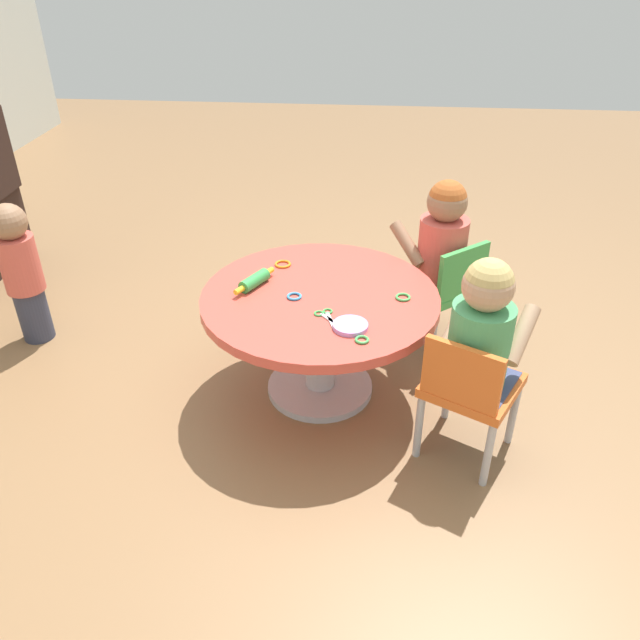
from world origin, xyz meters
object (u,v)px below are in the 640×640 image
at_px(craft_table, 320,318).
at_px(rolling_pin, 254,281).
at_px(seated_child_right, 442,238).
at_px(child_chair_right, 443,288).
at_px(seated_child_left, 482,329).
at_px(child_chair_left, 469,388).
at_px(craft_scissors, 326,316).
at_px(toddler_standing, 21,270).

height_order(craft_table, rolling_pin, rolling_pin).
bearing_deg(craft_table, seated_child_right, -49.81).
bearing_deg(child_chair_right, seated_child_left, -175.68).
bearing_deg(child_chair_left, seated_child_left, -28.32).
relative_size(child_chair_left, craft_scissors, 3.80).
height_order(seated_child_left, seated_child_right, same).
height_order(craft_table, seated_child_right, seated_child_right).
bearing_deg(child_chair_left, seated_child_right, 4.44).
distance_m(child_chair_right, toddler_standing, 1.89).
xyz_separation_m(craft_table, seated_child_left, (-0.30, -0.57, 0.17)).
xyz_separation_m(child_chair_left, craft_scissors, (0.18, 0.51, 0.16)).
bearing_deg(child_chair_right, craft_scissors, 138.56).
xyz_separation_m(seated_child_left, toddler_standing, (0.58, 1.94, -0.17)).
xyz_separation_m(toddler_standing, rolling_pin, (-0.24, -1.11, 0.13)).
bearing_deg(craft_scissors, toddler_standing, 72.60).
xyz_separation_m(child_chair_right, seated_child_right, (0.03, 0.03, 0.23)).
bearing_deg(craft_table, toddler_standing, 78.33).
xyz_separation_m(craft_table, child_chair_right, (0.38, -0.52, -0.05)).
bearing_deg(child_chair_right, seated_child_right, 39.73).
distance_m(child_chair_right, seated_child_right, 0.23).
bearing_deg(child_chair_left, rolling_pin, 64.97).
height_order(craft_table, child_chair_left, child_chair_left).
bearing_deg(child_chair_left, child_chair_right, 2.61).
distance_m(rolling_pin, craft_scissors, 0.36).
height_order(seated_child_left, craft_scissors, seated_child_left).
relative_size(craft_table, toddler_standing, 1.38).
bearing_deg(rolling_pin, craft_table, -99.45).
height_order(craft_table, toddler_standing, toddler_standing).
relative_size(child_chair_right, toddler_standing, 0.80).
bearing_deg(craft_table, rolling_pin, 80.55).
height_order(craft_table, craft_scissors, craft_scissors).
relative_size(craft_table, seated_child_right, 1.82).
relative_size(craft_table, child_chair_left, 1.73).
relative_size(rolling_pin, craft_scissors, 1.51).
bearing_deg(child_chair_right, craft_table, 126.64).
bearing_deg(seated_child_left, seated_child_right, 6.16).
distance_m(toddler_standing, rolling_pin, 1.14).
relative_size(seated_child_right, craft_scissors, 3.61).
bearing_deg(seated_child_right, seated_child_left, -173.84).
bearing_deg(toddler_standing, child_chair_left, -107.86).
height_order(child_chair_left, toddler_standing, toddler_standing).
bearing_deg(child_chair_left, craft_table, 58.58).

